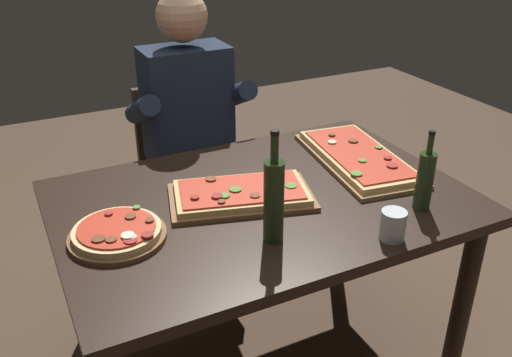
% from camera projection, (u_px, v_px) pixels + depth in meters
% --- Properties ---
extents(ground_plane, '(6.40, 6.40, 0.00)m').
position_uv_depth(ground_plane, '(261.00, 356.00, 2.25)').
color(ground_plane, '#4C3828').
extents(dining_table, '(1.40, 0.96, 0.74)m').
position_uv_depth(dining_table, '(262.00, 221.00, 1.96)').
color(dining_table, black).
rests_on(dining_table, ground_plane).
extents(pizza_rectangular_front, '(0.54, 0.39, 0.05)m').
position_uv_depth(pizza_rectangular_front, '(241.00, 194.00, 1.89)').
color(pizza_rectangular_front, brown).
rests_on(pizza_rectangular_front, dining_table).
extents(pizza_rectangular_left, '(0.37, 0.63, 0.05)m').
position_uv_depth(pizza_rectangular_left, '(358.00, 157.00, 2.16)').
color(pizza_rectangular_left, olive).
rests_on(pizza_rectangular_left, dining_table).
extents(pizza_round_far, '(0.30, 0.30, 0.05)m').
position_uv_depth(pizza_round_far, '(117.00, 233.00, 1.67)').
color(pizza_round_far, brown).
rests_on(pizza_round_far, dining_table).
extents(wine_bottle_dark, '(0.06, 0.06, 0.28)m').
position_uv_depth(wine_bottle_dark, '(425.00, 179.00, 1.80)').
color(wine_bottle_dark, '#233819').
rests_on(wine_bottle_dark, dining_table).
extents(oil_bottle_amber, '(0.06, 0.06, 0.36)m').
position_uv_depth(oil_bottle_amber, '(274.00, 199.00, 1.62)').
color(oil_bottle_amber, '#233819').
rests_on(oil_bottle_amber, dining_table).
extents(tumbler_near_camera, '(0.08, 0.08, 0.09)m').
position_uv_depth(tumbler_near_camera, '(393.00, 225.00, 1.66)').
color(tumbler_near_camera, silver).
rests_on(tumbler_near_camera, dining_table).
extents(diner_chair, '(0.44, 0.44, 0.87)m').
position_uv_depth(diner_chair, '(186.00, 166.00, 2.72)').
color(diner_chair, '#3D2B1E').
rests_on(diner_chair, ground_plane).
extents(seated_diner, '(0.53, 0.41, 1.33)m').
position_uv_depth(seated_diner, '(191.00, 126.00, 2.51)').
color(seated_diner, '#23232D').
rests_on(seated_diner, ground_plane).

